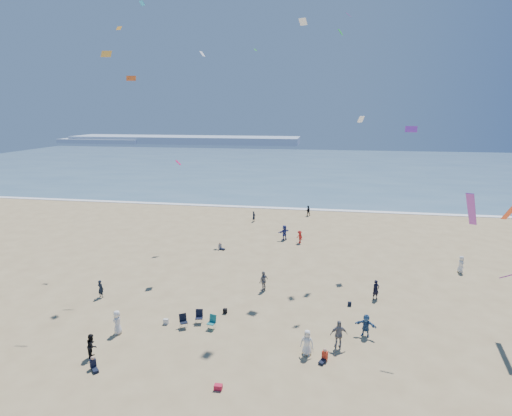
# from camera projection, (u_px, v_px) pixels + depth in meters

# --- Properties ---
(ground) EXTENTS (220.00, 220.00, 0.00)m
(ground) POSITION_uv_depth(u_px,v_px,m) (192.00, 414.00, 20.55)
(ground) COLOR tan
(ground) RESTS_ON ground
(ocean) EXTENTS (220.00, 100.00, 0.06)m
(ocean) POSITION_uv_depth(u_px,v_px,m) (300.00, 166.00, 111.57)
(ocean) COLOR #476B84
(ocean) RESTS_ON ground
(surf_line) EXTENTS (220.00, 1.20, 0.08)m
(surf_line) POSITION_uv_depth(u_px,v_px,m) (282.00, 208.00, 63.66)
(surf_line) COLOR white
(surf_line) RESTS_ON ground
(headland_far) EXTENTS (110.00, 20.00, 3.20)m
(headland_far) POSITION_uv_depth(u_px,v_px,m) (185.00, 140.00, 192.66)
(headland_far) COLOR #7A8EA8
(headland_far) RESTS_ON ground
(headland_near) EXTENTS (40.00, 14.00, 2.00)m
(headland_near) POSITION_uv_depth(u_px,v_px,m) (103.00, 141.00, 194.41)
(headland_near) COLOR #7A8EA8
(headland_near) RESTS_ON ground
(standing_flyers) EXTENTS (31.99, 38.34, 1.93)m
(standing_flyers) POSITION_uv_depth(u_px,v_px,m) (289.00, 271.00, 36.61)
(standing_flyers) COLOR black
(standing_flyers) RESTS_ON ground
(seated_group) EXTENTS (14.75, 33.92, 0.84)m
(seated_group) POSITION_uv_depth(u_px,v_px,m) (202.00, 361.00, 24.15)
(seated_group) COLOR white
(seated_group) RESTS_ON ground
(chair_cluster) EXTENTS (2.77, 1.56, 1.00)m
(chair_cluster) POSITION_uv_depth(u_px,v_px,m) (198.00, 320.00, 28.71)
(chair_cluster) COLOR black
(chair_cluster) RESTS_ON ground
(white_tote) EXTENTS (0.35, 0.20, 0.40)m
(white_tote) POSITION_uv_depth(u_px,v_px,m) (166.00, 322.00, 29.14)
(white_tote) COLOR silver
(white_tote) RESTS_ON ground
(black_backpack) EXTENTS (0.30, 0.22, 0.38)m
(black_backpack) POSITION_uv_depth(u_px,v_px,m) (225.00, 311.00, 30.69)
(black_backpack) COLOR black
(black_backpack) RESTS_ON ground
(cooler) EXTENTS (0.45, 0.30, 0.30)m
(cooler) POSITION_uv_depth(u_px,v_px,m) (218.00, 387.00, 22.30)
(cooler) COLOR #BB1A36
(cooler) RESTS_ON ground
(navy_bag) EXTENTS (0.28, 0.18, 0.34)m
(navy_bag) POSITION_uv_depth(u_px,v_px,m) (350.00, 304.00, 31.86)
(navy_bag) COLOR black
(navy_bag) RESTS_ON ground
(kites_aloft) EXTENTS (42.40, 37.05, 27.80)m
(kites_aloft) POSITION_uv_depth(u_px,v_px,m) (372.00, 107.00, 27.44)
(kites_aloft) COLOR #F472DB
(kites_aloft) RESTS_ON ground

